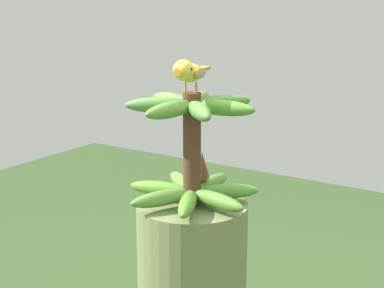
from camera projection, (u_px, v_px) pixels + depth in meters
banana_bunch at (192, 150)px, 1.33m from camera, size 0.30×0.31×0.26m
perched_bird at (189, 72)px, 1.28m from camera, size 0.17×0.06×0.07m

